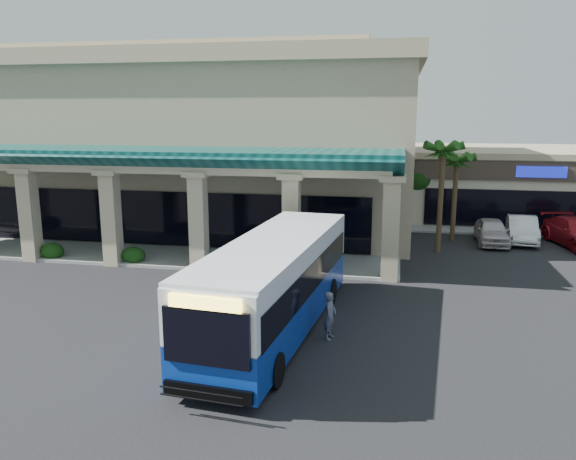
% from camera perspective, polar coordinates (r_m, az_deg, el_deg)
% --- Properties ---
extents(ground, '(110.00, 110.00, 0.00)m').
position_cam_1_polar(ground, '(21.90, -6.15, -8.07)').
color(ground, black).
extents(main_building, '(30.80, 14.80, 11.35)m').
position_cam_1_polar(main_building, '(38.42, -10.73, 9.01)').
color(main_building, tan).
rests_on(main_building, ground).
extents(arcade, '(30.00, 6.20, 5.70)m').
position_cam_1_polar(arcade, '(30.38, -16.96, 2.65)').
color(arcade, '#093938').
rests_on(arcade, ground).
extents(strip_mall, '(22.50, 12.50, 4.90)m').
position_cam_1_polar(strip_mall, '(45.46, 26.17, 4.33)').
color(strip_mall, beige).
rests_on(strip_mall, ground).
extents(palm_0, '(2.40, 2.40, 6.60)m').
position_cam_1_polar(palm_0, '(30.99, 15.28, 3.76)').
color(palm_0, '#1B4713').
rests_on(palm_0, ground).
extents(palm_1, '(2.40, 2.40, 5.80)m').
position_cam_1_polar(palm_1, '(34.09, 16.59, 3.71)').
color(palm_1, '#1B4713').
rests_on(palm_1, ground).
extents(broadleaf_tree, '(2.60, 2.60, 4.81)m').
position_cam_1_polar(broadleaf_tree, '(38.98, 12.96, 4.12)').
color(broadleaf_tree, black).
rests_on(broadleaf_tree, ground).
extents(transit_bus, '(3.77, 11.85, 3.25)m').
position_cam_1_polar(transit_bus, '(19.18, -1.32, -5.78)').
color(transit_bus, '#0C3098').
rests_on(transit_bus, ground).
extents(pedestrian, '(0.49, 0.65, 1.62)m').
position_cam_1_polar(pedestrian, '(18.94, 4.30, -8.65)').
color(pedestrian, '#535669').
rests_on(pedestrian, ground).
extents(car_silver, '(1.81, 4.31, 1.46)m').
position_cam_1_polar(car_silver, '(34.40, 19.98, -0.12)').
color(car_silver, beige).
rests_on(car_silver, ground).
extents(car_white, '(2.08, 4.69, 1.50)m').
position_cam_1_polar(car_white, '(35.55, 22.68, 0.07)').
color(car_white, white).
rests_on(car_white, ground).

